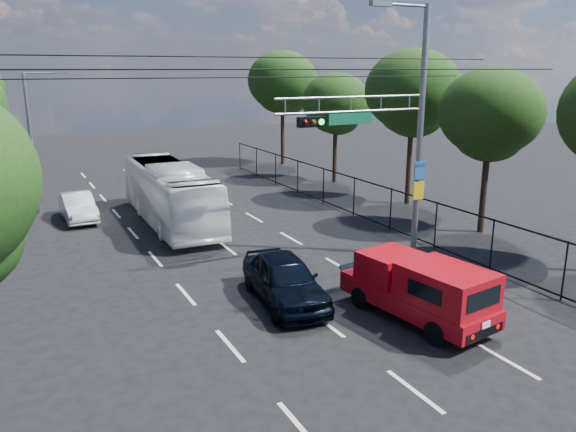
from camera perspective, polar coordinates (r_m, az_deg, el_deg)
ground at (r=13.90m, az=12.73°, el=-16.96°), size 120.00×120.00×0.00m
lane_markings at (r=25.27m, az=-7.86°, el=-1.98°), size 6.12×38.00×0.01m
signal_mast at (r=21.50m, az=10.84°, el=9.21°), size 6.43×0.39×9.50m
streetlight_left at (r=31.12m, az=-24.37°, el=7.41°), size 2.09×0.22×7.08m
utility_wires at (r=19.40m, az=-3.36°, el=14.76°), size 22.00×5.04×0.74m
fence_right at (r=26.86m, az=8.88°, el=1.25°), size 0.06×34.03×2.00m
tree_right_b at (r=26.27m, az=19.84°, el=9.17°), size 4.50×4.50×7.31m
tree_right_c at (r=31.01m, az=12.55°, el=11.66°), size 5.10×5.10×8.29m
tree_right_d at (r=36.52m, az=4.88°, el=10.99°), size 4.32×4.32×7.02m
tree_right_e at (r=43.55m, az=-0.56°, el=13.07°), size 5.28×5.28×8.58m
red_pickup at (r=17.04m, az=13.17°, el=-7.08°), size 2.46×5.21×1.87m
navy_hatchback at (r=17.85m, az=-0.36°, el=-6.44°), size 2.36×4.71×1.54m
white_bus at (r=27.43m, az=-11.90°, el=2.29°), size 2.73×10.47×2.90m
white_van at (r=29.38m, az=-20.56°, el=0.88°), size 1.47×3.99×1.30m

